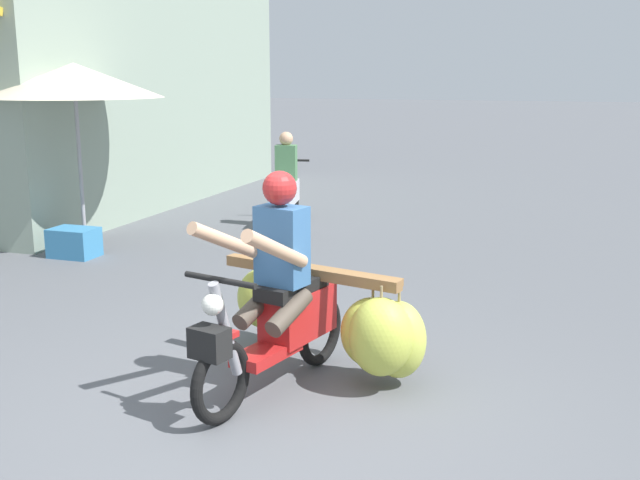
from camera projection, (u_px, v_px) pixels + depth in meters
The scene contains 6 objects.
ground_plane at pixel (252, 429), 4.87m from camera, with size 120.00×120.00×0.00m, color #56595E.
motorbike_main_loaded at pixel (324, 315), 5.54m from camera, with size 1.80×2.00×1.58m.
motorbike_distant_ahead_left at pixel (287, 188), 11.15m from camera, with size 0.57×1.60×1.40m.
shopfront_building at pixel (100, 82), 13.16m from camera, with size 3.14×8.34×4.14m.
market_umbrella_near_shop at pixel (74, 80), 9.50m from camera, with size 2.23×2.23×2.36m.
produce_crate at pixel (74, 243), 9.37m from camera, with size 0.56×0.40×0.36m, color teal.
Camera 1 is at (1.85, -4.11, 2.24)m, focal length 42.57 mm.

